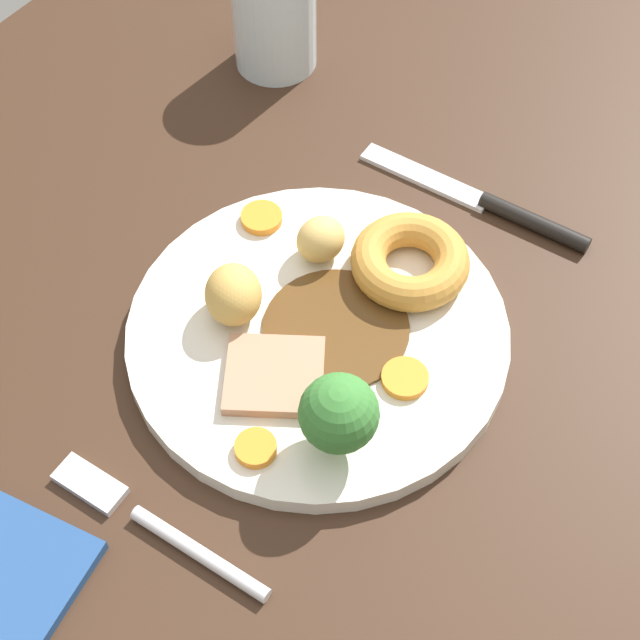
% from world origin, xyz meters
% --- Properties ---
extents(dining_table, '(1.20, 0.84, 0.04)m').
position_xyz_m(dining_table, '(0.00, 0.00, 0.02)').
color(dining_table, '#382316').
rests_on(dining_table, ground).
extents(dinner_plate, '(0.25, 0.25, 0.01)m').
position_xyz_m(dinner_plate, '(-0.01, -0.00, 0.04)').
color(dinner_plate, silver).
rests_on(dinner_plate, dining_table).
extents(gravy_pool, '(0.10, 0.10, 0.00)m').
position_xyz_m(gravy_pool, '(-0.01, -0.01, 0.05)').
color(gravy_pool, '#563819').
rests_on(gravy_pool, dinner_plate).
extents(meat_slice_main, '(0.08, 0.08, 0.01)m').
position_xyz_m(meat_slice_main, '(-0.06, 0.00, 0.05)').
color(meat_slice_main, tan).
rests_on(meat_slice_main, dinner_plate).
extents(yorkshire_pudding, '(0.08, 0.08, 0.02)m').
position_xyz_m(yorkshire_pudding, '(0.06, -0.03, 0.06)').
color(yorkshire_pudding, '#C68938').
rests_on(yorkshire_pudding, dinner_plate).
extents(roast_potato_left, '(0.06, 0.06, 0.04)m').
position_xyz_m(roast_potato_left, '(-0.03, 0.05, 0.07)').
color(roast_potato_left, tan).
rests_on(roast_potato_left, dinner_plate).
extents(roast_potato_right, '(0.04, 0.04, 0.03)m').
position_xyz_m(roast_potato_right, '(0.04, 0.03, 0.07)').
color(roast_potato_right, '#D8B260').
rests_on(roast_potato_right, dinner_plate).
extents(carrot_coin_front, '(0.03, 0.03, 0.01)m').
position_xyz_m(carrot_coin_front, '(-0.11, -0.02, 0.05)').
color(carrot_coin_front, orange).
rests_on(carrot_coin_front, dinner_plate).
extents(carrot_coin_back, '(0.03, 0.03, 0.01)m').
position_xyz_m(carrot_coin_back, '(-0.01, -0.07, 0.05)').
color(carrot_coin_back, orange).
rests_on(carrot_coin_back, dinner_plate).
extents(carrot_coin_side, '(0.03, 0.03, 0.01)m').
position_xyz_m(carrot_coin_side, '(0.04, 0.09, 0.05)').
color(carrot_coin_side, orange).
rests_on(carrot_coin_side, dinner_plate).
extents(broccoli_floret, '(0.05, 0.05, 0.06)m').
position_xyz_m(broccoli_floret, '(-0.08, -0.06, 0.08)').
color(broccoli_floret, '#8CB766').
rests_on(broccoli_floret, dinner_plate).
extents(fork, '(0.02, 0.15, 0.01)m').
position_xyz_m(fork, '(-0.18, 0.00, 0.04)').
color(fork, silver).
rests_on(fork, dining_table).
extents(knife, '(0.02, 0.19, 0.01)m').
position_xyz_m(knife, '(0.16, -0.04, 0.04)').
color(knife, black).
rests_on(knife, dining_table).
extents(water_glass, '(0.07, 0.07, 0.09)m').
position_xyz_m(water_glass, '(0.21, 0.19, 0.08)').
color(water_glass, silver).
rests_on(water_glass, dining_table).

